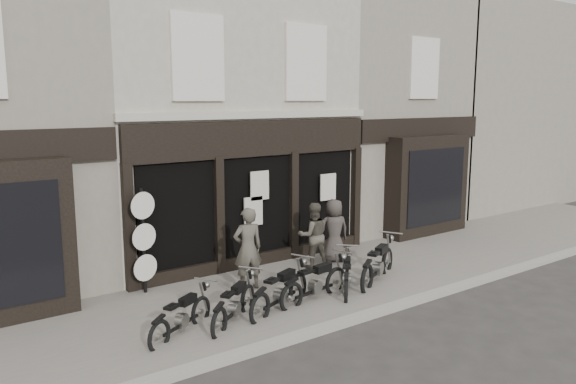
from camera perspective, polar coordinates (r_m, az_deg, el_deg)
ground_plane at (r=12.81m, az=4.19°, el=-10.91°), size 90.00×90.00×0.00m
pavement at (r=13.44m, az=1.68°, el=-9.62°), size 30.00×4.20×0.12m
kerb at (r=11.92m, az=8.17°, el=-12.23°), size 30.00×0.25×0.13m
central_building at (r=16.98m, az=-8.85°, el=8.09°), size 7.30×6.22×8.34m
neighbour_right at (r=20.64m, az=7.25°, el=8.23°), size 5.60×6.73×8.34m
filler_right at (r=26.95m, az=19.95°, el=8.14°), size 11.00×6.00×8.20m
motorcycle_0 at (r=10.96m, az=-10.73°, el=-12.61°), size 1.75×1.15×0.92m
motorcycle_1 at (r=11.36m, az=-5.45°, el=-11.58°), size 1.74×1.37×0.96m
motorcycle_2 at (r=11.91m, az=-0.77°, el=-10.37°), size 2.04×1.11×1.04m
motorcycle_3 at (r=12.45m, az=2.80°, el=-9.51°), size 2.13×0.69×1.03m
motorcycle_4 at (r=13.13m, az=5.99°, el=-8.68°), size 1.51×1.59×0.95m
motorcycle_5 at (r=13.83m, az=9.12°, el=-7.54°), size 2.12×1.33×1.10m
man_left at (r=12.91m, az=-4.11°, el=-5.74°), size 0.77×0.58×1.91m
man_centre at (r=14.56m, az=2.57°, el=-4.39°), size 0.99×0.88×1.70m
man_right at (r=15.07m, az=4.68°, el=-3.93°), size 0.95×0.75×1.70m
advert_sign_post at (r=12.97m, az=-14.42°, el=-5.26°), size 0.61×0.39×2.51m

